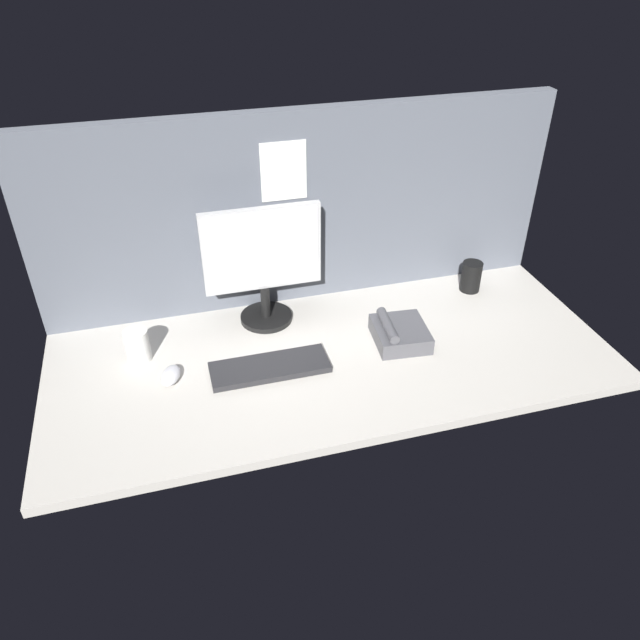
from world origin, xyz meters
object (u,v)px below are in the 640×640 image
at_px(mug_black_travel, 471,276).
at_px(desk_phone, 400,334).
at_px(monitor, 263,261).
at_px(mouse, 171,375).
at_px(keyboard, 270,367).
at_px(mug_ceramic_white, 138,345).

distance_m(mug_black_travel, desk_phone, 0.45).
xyz_separation_m(monitor, mouse, (-0.35, -0.25, -0.21)).
distance_m(mouse, desk_phone, 0.75).
distance_m(keyboard, mouse, 0.30).
xyz_separation_m(monitor, mug_ceramic_white, (-0.44, -0.12, -0.18)).
distance_m(keyboard, desk_phone, 0.45).
relative_size(mug_black_travel, mug_ceramic_white, 1.07).
bearing_deg(mouse, mug_ceramic_white, 143.39).
height_order(mug_black_travel, mug_ceramic_white, mug_black_travel).
relative_size(mug_black_travel, desk_phone, 0.56).
relative_size(mouse, mug_ceramic_white, 0.89).
height_order(monitor, mouse, monitor).
height_order(keyboard, mouse, mouse).
height_order(monitor, keyboard, monitor).
bearing_deg(keyboard, mug_ceramic_white, 156.83).
bearing_deg(mug_ceramic_white, mug_black_travel, 4.74).
xyz_separation_m(keyboard, mug_ceramic_white, (-0.39, 0.17, 0.04)).
bearing_deg(mouse, desk_phone, 18.89).
distance_m(mouse, mug_black_travel, 1.15).
bearing_deg(mouse, keyboard, 12.48).
xyz_separation_m(monitor, keyboard, (-0.05, -0.29, -0.22)).
height_order(keyboard, mug_black_travel, mug_black_travel).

